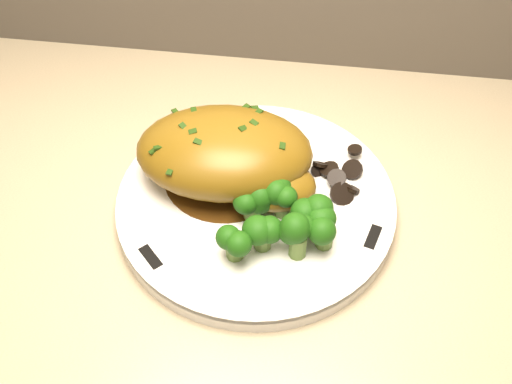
# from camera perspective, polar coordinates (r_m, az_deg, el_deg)

# --- Properties ---
(plate) EXTENTS (0.35, 0.35, 0.02)m
(plate) POSITION_cam_1_polar(r_m,az_deg,el_deg) (0.64, 0.00, -1.13)
(plate) COLOR white
(plate) RESTS_ON counter
(rim_accent_0) EXTENTS (0.02, 0.03, 0.00)m
(rim_accent_0) POSITION_cam_1_polar(r_m,az_deg,el_deg) (0.61, 10.35, -3.97)
(rim_accent_0) COLOR black
(rim_accent_0) RESTS_ON plate
(rim_accent_1) EXTENTS (0.03, 0.02, 0.00)m
(rim_accent_1) POSITION_cam_1_polar(r_m,az_deg,el_deg) (0.71, -1.07, 6.71)
(rim_accent_1) COLOR black
(rim_accent_1) RESTS_ON plate
(rim_accent_2) EXTENTS (0.03, 0.03, 0.00)m
(rim_accent_2) POSITION_cam_1_polar(r_m,az_deg,el_deg) (0.59, -9.36, -5.74)
(rim_accent_2) COLOR black
(rim_accent_2) RESTS_ON plate
(gravy_pool) EXTENTS (0.13, 0.13, 0.00)m
(gravy_pool) POSITION_cam_1_polar(r_m,az_deg,el_deg) (0.65, -2.72, 1.49)
(gravy_pool) COLOR #3F240B
(gravy_pool) RESTS_ON plate
(chicken_breast) EXTENTS (0.18, 0.13, 0.07)m
(chicken_breast) POSITION_cam_1_polar(r_m,az_deg,el_deg) (0.62, -2.32, 3.23)
(chicken_breast) COLOR brown
(chicken_breast) RESTS_ON plate
(mushroom_pile) EXTENTS (0.09, 0.07, 0.02)m
(mushroom_pile) POSITION_cam_1_polar(r_m,az_deg,el_deg) (0.65, 4.50, 1.93)
(mushroom_pile) COLOR black
(mushroom_pile) RESTS_ON plate
(broccoli_florets) EXTENTS (0.10, 0.08, 0.04)m
(broccoli_florets) POSITION_cam_1_polar(r_m,az_deg,el_deg) (0.58, 2.24, -2.74)
(broccoli_florets) COLOR #587832
(broccoli_florets) RESTS_ON plate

